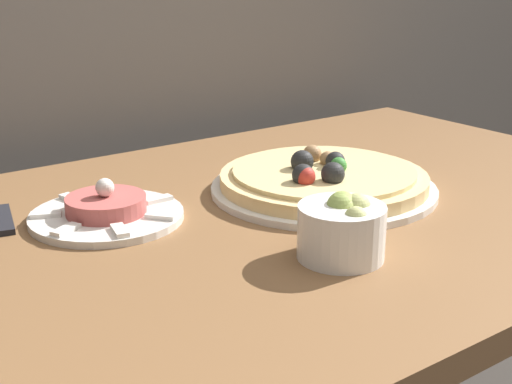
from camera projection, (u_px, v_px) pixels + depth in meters
name	position (u px, v px, depth m)	size (l,w,h in m)	color
dining_table	(296.00, 273.00, 1.05)	(1.19, 0.79, 0.76)	brown
pizza_plate	(323.00, 181.00, 1.06)	(0.34, 0.34, 0.06)	silver
tartare_plate	(106.00, 211.00, 0.95)	(0.21, 0.21, 0.06)	silver
small_bowl	(342.00, 227.00, 0.82)	(0.10, 0.10, 0.08)	white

